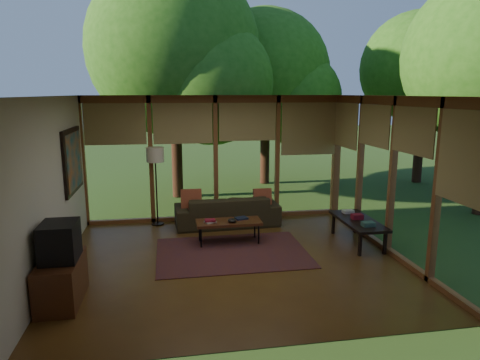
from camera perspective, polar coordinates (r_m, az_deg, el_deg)
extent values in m
plane|color=brown|center=(7.24, -0.86, -10.75)|extent=(5.50, 5.50, 0.00)
plane|color=silver|center=(6.70, -0.93, 11.14)|extent=(5.50, 5.50, 0.00)
cube|color=beige|center=(6.98, -23.80, -0.99)|extent=(0.04, 5.00, 2.70)
cube|color=beige|center=(4.47, 4.04, -6.71)|extent=(5.50, 0.04, 2.70)
cube|color=brown|center=(9.28, -3.26, 2.88)|extent=(5.50, 0.12, 2.70)
cube|color=brown|center=(7.75, 19.64, 0.48)|extent=(0.12, 5.00, 2.70)
plane|color=#30511E|center=(17.40, 21.71, 1.61)|extent=(40.00, 40.00, 0.00)
cylinder|color=#391F14|center=(11.42, -8.61, 9.93)|extent=(0.28, 0.28, 4.90)
sphere|color=#1F5212|center=(11.47, -8.83, 16.75)|extent=(4.38, 4.38, 4.38)
cylinder|color=#391F14|center=(13.11, 3.32, 8.74)|extent=(0.28, 0.28, 4.21)
sphere|color=#1F5212|center=(13.11, 3.38, 13.85)|extent=(3.84, 3.84, 3.84)
cylinder|color=#391F14|center=(14.15, 22.14, 8.58)|extent=(0.28, 0.28, 4.44)
sphere|color=#1F5212|center=(14.16, 22.53, 13.56)|extent=(3.33, 3.33, 3.33)
cube|color=maroon|center=(7.58, -1.06, -9.64)|extent=(2.60, 1.85, 0.01)
imported|color=#342C1A|center=(9.04, -1.74, -4.07)|extent=(2.19, 0.92, 0.63)
cube|color=maroon|center=(8.85, -6.52, -2.63)|extent=(0.42, 0.23, 0.44)
cube|color=maroon|center=(9.05, 3.01, -2.38)|extent=(0.38, 0.20, 0.40)
cube|color=beige|center=(7.84, -4.01, -5.60)|extent=(0.23, 0.20, 0.03)
cube|color=maroon|center=(7.83, -4.01, -5.38)|extent=(0.19, 0.15, 0.03)
cube|color=black|center=(8.04, 0.17, -5.11)|extent=(0.26, 0.22, 0.03)
ellipsoid|color=black|center=(7.83, -1.05, -5.42)|extent=(0.16, 0.16, 0.07)
cube|color=#532A16|center=(6.29, -22.71, -12.30)|extent=(0.50, 1.00, 0.60)
cube|color=black|center=(6.09, -22.93, -7.55)|extent=(0.45, 0.55, 0.50)
cube|color=#305449|center=(7.84, 16.73, -5.65)|extent=(0.21, 0.16, 0.08)
cube|color=maroon|center=(8.23, 15.35, -4.72)|extent=(0.20, 0.15, 0.09)
cube|color=beige|center=(8.58, 14.22, -4.11)|extent=(0.21, 0.15, 0.06)
cylinder|color=black|center=(9.30, -10.90, -5.75)|extent=(0.26, 0.26, 0.03)
cylinder|color=black|center=(9.10, -11.08, -1.08)|extent=(0.03, 0.03, 1.52)
cylinder|color=beige|center=(8.98, -11.26, 3.34)|extent=(0.36, 0.36, 0.30)
cube|color=#532A16|center=(7.94, -1.52, -5.65)|extent=(1.20, 0.50, 0.05)
cylinder|color=black|center=(7.78, -5.22, -7.70)|extent=(0.03, 0.03, 0.38)
cylinder|color=black|center=(7.93, 2.51, -7.30)|extent=(0.03, 0.03, 0.38)
cylinder|color=black|center=(8.12, -5.42, -6.87)|extent=(0.03, 0.03, 0.38)
cylinder|color=black|center=(8.26, 1.98, -6.51)|extent=(0.03, 0.03, 0.38)
cube|color=black|center=(8.21, 15.47, -5.28)|extent=(0.60, 1.40, 0.05)
cube|color=black|center=(7.67, 15.70, -8.30)|extent=(0.05, 0.05, 0.40)
cube|color=black|center=(7.87, 18.76, -7.97)|extent=(0.05, 0.05, 0.40)
cube|color=black|center=(8.71, 12.34, -5.74)|extent=(0.05, 0.05, 0.40)
cube|color=black|center=(8.89, 15.11, -5.52)|extent=(0.05, 0.05, 0.40)
cube|color=black|center=(8.28, -21.43, 2.44)|extent=(0.05, 1.35, 1.15)
cube|color=#175368|center=(8.28, -21.22, 2.45)|extent=(0.02, 1.20, 1.00)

